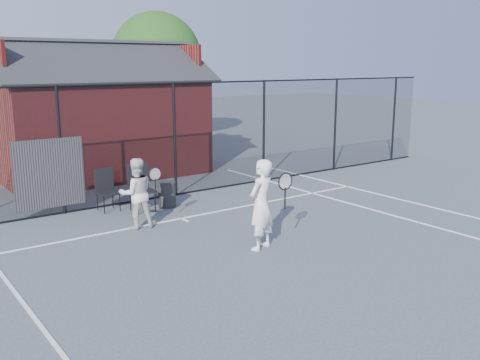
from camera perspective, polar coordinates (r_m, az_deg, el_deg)
ground at (r=9.95m, az=2.51°, el=-8.10°), size 80.00×80.00×0.00m
court_lines at (r=9.02m, az=7.85°, el=-10.36°), size 11.02×18.00×0.01m
fence at (r=13.60m, az=-11.77°, el=3.53°), size 22.04×3.00×3.00m
clubhouse at (r=17.55m, az=-14.88°, el=5.84°), size 6.50×4.36×4.19m
tree_right at (r=24.54m, az=-8.89°, el=12.76°), size 3.97×3.97×5.70m
player_front at (r=10.06m, az=2.28°, el=-2.64°), size 0.83×0.66×1.74m
player_back at (r=11.59m, az=-11.00°, el=-1.41°), size 0.87×0.70×1.52m
chair_left at (r=13.12m, az=-13.90°, el=-1.12°), size 0.49×0.51×0.99m
chair_right at (r=12.92m, az=-10.39°, el=-0.93°), size 0.53×0.56×1.10m
waste_bin at (r=13.26m, az=-7.80°, el=-1.52°), size 0.53×0.53×0.63m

